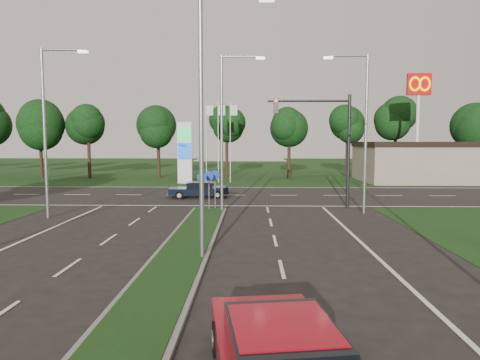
{
  "coord_description": "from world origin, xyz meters",
  "views": [
    {
      "loc": [
        2.51,
        -8.57,
        4.14
      ],
      "look_at": [
        1.94,
        12.82,
        2.2
      ],
      "focal_mm": 32.0,
      "sensor_mm": 36.0,
      "label": 1
    }
  ],
  "objects": [
    {
      "name": "ground",
      "position": [
        0.0,
        0.0,
        0.0
      ],
      "size": [
        160.0,
        160.0,
        0.0
      ],
      "primitive_type": "plane",
      "color": "black",
      "rests_on": "ground"
    },
    {
      "name": "verge_far",
      "position": [
        0.0,
        55.0,
        0.0
      ],
      "size": [
        160.0,
        50.0,
        0.02
      ],
      "primitive_type": "cube",
      "color": "black",
      "rests_on": "ground"
    },
    {
      "name": "cross_road",
      "position": [
        0.0,
        24.0,
        0.0
      ],
      "size": [
        160.0,
        12.0,
        0.02
      ],
      "primitive_type": "cube",
      "color": "black",
      "rests_on": "ground"
    },
    {
      "name": "median_kerb",
      "position": [
        0.0,
        4.0,
        0.06
      ],
      "size": [
        2.0,
        26.0,
        0.12
      ],
      "primitive_type": "cube",
      "color": "slate",
      "rests_on": "ground"
    },
    {
      "name": "commercial_building",
      "position": [
        22.0,
        36.0,
        2.0
      ],
      "size": [
        16.0,
        9.0,
        4.0
      ],
      "primitive_type": "cube",
      "color": "gray",
      "rests_on": "ground"
    },
    {
      "name": "streetlight_median_near",
      "position": [
        1.0,
        6.0,
        5.08
      ],
      "size": [
        2.53,
        0.22,
        9.0
      ],
      "color": "gray",
      "rests_on": "ground"
    },
    {
      "name": "streetlight_median_far",
      "position": [
        1.0,
        16.0,
        5.08
      ],
      "size": [
        2.53,
        0.22,
        9.0
      ],
      "color": "gray",
      "rests_on": "ground"
    },
    {
      "name": "streetlight_left_far",
      "position": [
        -8.3,
        14.0,
        5.08
      ],
      "size": [
        2.53,
        0.22,
        9.0
      ],
      "color": "gray",
      "rests_on": "ground"
    },
    {
      "name": "streetlight_right_far",
      "position": [
        8.8,
        16.0,
        5.08
      ],
      "size": [
        2.53,
        0.22,
        9.0
      ],
      "rotation": [
        0.0,
        0.0,
        3.14
      ],
      "color": "gray",
      "rests_on": "ground"
    },
    {
      "name": "traffic_signal",
      "position": [
        7.19,
        18.0,
        4.65
      ],
      "size": [
        5.1,
        0.42,
        7.0
      ],
      "color": "black",
      "rests_on": "ground"
    },
    {
      "name": "median_signs",
      "position": [
        0.0,
        16.4,
        1.71
      ],
      "size": [
        1.16,
        1.76,
        2.38
      ],
      "color": "gray",
      "rests_on": "ground"
    },
    {
      "name": "gas_pylon",
      "position": [
        -3.79,
        33.05,
        3.2
      ],
      "size": [
        5.8,
        1.26,
        8.0
      ],
      "color": "silver",
      "rests_on": "ground"
    },
    {
      "name": "mcdonalds_sign",
      "position": [
        18.0,
        31.97,
        7.99
      ],
      "size": [
        2.2,
        0.47,
        10.4
      ],
      "color": "silver",
      "rests_on": "ground"
    },
    {
      "name": "treeline_far",
      "position": [
        0.1,
        39.93,
        6.83
      ],
      "size": [
        6.0,
        6.0,
        9.9
      ],
      "color": "black",
      "rests_on": "ground"
    },
    {
      "name": "red_sedan",
      "position": [
        2.99,
        -2.06,
        0.71
      ],
      "size": [
        2.63,
        5.01,
        1.31
      ],
      "rotation": [
        0.0,
        0.0,
        0.15
      ],
      "color": "#A00815",
      "rests_on": "ground"
    },
    {
      "name": "navy_sedan",
      "position": [
        -1.36,
        22.48,
        0.63
      ],
      "size": [
        4.46,
        2.28,
        1.18
      ],
      "rotation": [
        0.0,
        0.0,
        1.7
      ],
      "color": "black",
      "rests_on": "ground"
    }
  ]
}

